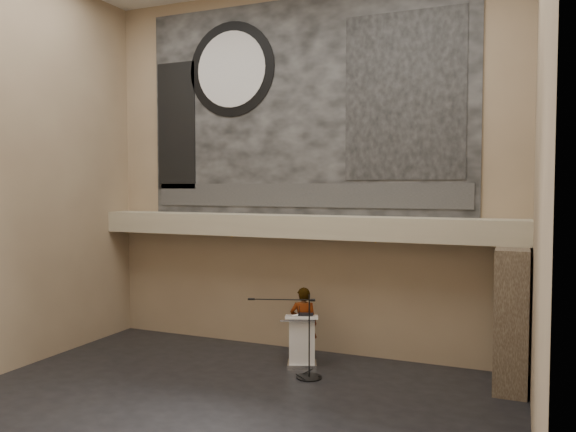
% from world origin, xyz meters
% --- Properties ---
extents(floor, '(10.00, 10.00, 0.00)m').
position_xyz_m(floor, '(0.00, 0.00, 0.00)').
color(floor, black).
rests_on(floor, ground).
extents(wall_back, '(10.00, 0.02, 8.50)m').
position_xyz_m(wall_back, '(0.00, 4.00, 4.25)').
color(wall_back, '#856E54').
rests_on(wall_back, floor).
extents(wall_front, '(10.00, 0.02, 8.50)m').
position_xyz_m(wall_front, '(0.00, -4.00, 4.25)').
color(wall_front, '#856E54').
rests_on(wall_front, floor).
extents(wall_left, '(0.02, 8.00, 8.50)m').
position_xyz_m(wall_left, '(-5.00, 0.00, 4.25)').
color(wall_left, '#856E54').
rests_on(wall_left, floor).
extents(wall_right, '(0.02, 8.00, 8.50)m').
position_xyz_m(wall_right, '(5.00, 0.00, 4.25)').
color(wall_right, '#856E54').
rests_on(wall_right, floor).
extents(soffit, '(10.00, 0.80, 0.50)m').
position_xyz_m(soffit, '(0.00, 3.60, 2.95)').
color(soffit, tan).
rests_on(soffit, wall_back).
extents(sprinkler_left, '(0.04, 0.04, 0.06)m').
position_xyz_m(sprinkler_left, '(-1.60, 3.55, 2.67)').
color(sprinkler_left, '#B2893D').
rests_on(sprinkler_left, soffit).
extents(sprinkler_right, '(0.04, 0.04, 0.06)m').
position_xyz_m(sprinkler_right, '(1.90, 3.55, 2.67)').
color(sprinkler_right, '#B2893D').
rests_on(sprinkler_right, soffit).
extents(banner, '(8.00, 0.05, 5.00)m').
position_xyz_m(banner, '(0.00, 3.97, 5.70)').
color(banner, black).
rests_on(banner, wall_back).
extents(banner_text_strip, '(7.76, 0.02, 0.55)m').
position_xyz_m(banner_text_strip, '(0.00, 3.93, 3.65)').
color(banner_text_strip, '#2E2E2E').
rests_on(banner_text_strip, banner).
extents(banner_clock_rim, '(2.30, 0.02, 2.30)m').
position_xyz_m(banner_clock_rim, '(-1.80, 3.93, 6.70)').
color(banner_clock_rim, black).
rests_on(banner_clock_rim, banner).
extents(banner_clock_face, '(1.84, 0.02, 1.84)m').
position_xyz_m(banner_clock_face, '(-1.80, 3.91, 6.70)').
color(banner_clock_face, silver).
rests_on(banner_clock_face, banner).
extents(banner_building_print, '(2.60, 0.02, 3.60)m').
position_xyz_m(banner_building_print, '(2.40, 3.93, 5.80)').
color(banner_building_print, black).
rests_on(banner_building_print, banner).
extents(banner_brick_print, '(1.10, 0.02, 3.20)m').
position_xyz_m(banner_brick_print, '(-3.40, 3.93, 5.40)').
color(banner_brick_print, black).
rests_on(banner_brick_print, banner).
extents(stone_pier, '(0.60, 1.40, 2.70)m').
position_xyz_m(stone_pier, '(4.65, 3.15, 1.35)').
color(stone_pier, '#423528').
rests_on(stone_pier, floor).
extents(lectern, '(0.82, 0.70, 1.13)m').
position_xyz_m(lectern, '(0.50, 2.79, 0.55)').
color(lectern, silver).
rests_on(lectern, floor).
extents(binder, '(0.38, 0.34, 0.04)m').
position_xyz_m(binder, '(0.57, 2.81, 1.12)').
color(binder, black).
rests_on(binder, lectern).
extents(papers, '(0.26, 0.31, 0.00)m').
position_xyz_m(papers, '(0.42, 2.73, 1.10)').
color(papers, white).
rests_on(papers, lectern).
extents(speaker_person, '(0.68, 0.53, 1.64)m').
position_xyz_m(speaker_person, '(0.39, 3.17, 0.82)').
color(speaker_person, silver).
rests_on(speaker_person, floor).
extents(mic_stand, '(1.44, 0.66, 1.69)m').
position_xyz_m(mic_stand, '(0.86, 2.15, 0.26)').
color(mic_stand, black).
rests_on(mic_stand, floor).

